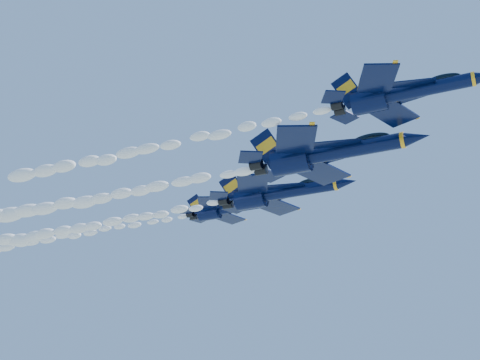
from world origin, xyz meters
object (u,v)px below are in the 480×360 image
at_px(jet_second, 326,153).
at_px(jet_third, 277,193).
at_px(jet_fourth, 228,209).
at_px(jet_lead, 401,93).

height_order(jet_second, jet_third, jet_third).
bearing_deg(jet_fourth, jet_third, -34.01).
height_order(jet_lead, jet_third, jet_third).
xyz_separation_m(jet_lead, jet_second, (-9.93, 7.78, -1.00)).
bearing_deg(jet_third, jet_second, -51.76).
distance_m(jet_lead, jet_third, 29.60).
bearing_deg(jet_lead, jet_fourth, 137.64).
xyz_separation_m(jet_second, jet_fourth, (-21.21, 20.63, 4.14)).
distance_m(jet_second, jet_fourth, 29.88).
bearing_deg(jet_second, jet_third, 128.24).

